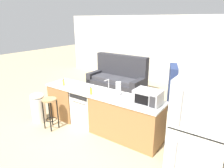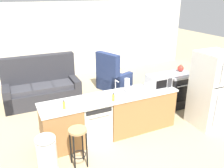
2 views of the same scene
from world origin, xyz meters
name	(u,v)px [view 1 (image 1 of 2)]	position (x,y,z in m)	size (l,w,h in m)	color
ground_plane	(96,126)	(0.00, 0.00, 0.00)	(24.00, 24.00, 0.00)	tan
wall_back	(171,51)	(0.30, 4.20, 1.30)	(10.00, 0.06, 2.60)	silver
kitchen_counter	(103,113)	(0.24, 0.00, 0.42)	(2.94, 0.66, 0.90)	#9E6B3D
dishwasher	(87,107)	(-0.25, 0.00, 0.42)	(0.58, 0.61, 0.84)	silver
stove_range	(209,129)	(2.35, 0.55, 0.45)	(0.76, 0.68, 0.90)	black
refrigerator	(198,136)	(2.35, -0.55, 0.86)	(0.72, 0.73, 1.72)	silver
microwave	(148,97)	(1.30, 0.00, 1.04)	(0.50, 0.37, 0.28)	#B7B7BC
sink_faucet	(108,86)	(0.30, 0.11, 1.03)	(0.07, 0.18, 0.30)	silver
paper_towel_roll	(118,88)	(0.57, 0.11, 1.04)	(0.14, 0.14, 0.28)	#4C4C51
soap_bottle	(91,91)	(0.08, -0.23, 0.97)	(0.06, 0.06, 0.18)	yellow
dish_soap_bottle	(64,83)	(-0.87, -0.13, 0.97)	(0.06, 0.06, 0.18)	yellow
kettle	(224,103)	(2.52, 0.68, 0.99)	(0.21, 0.17, 0.19)	red
bar_stool	(50,107)	(-0.79, -0.66, 0.54)	(0.32, 0.32, 0.74)	tan
trash_bin	(38,107)	(-1.33, -0.60, 0.38)	(0.35, 0.35, 0.74)	white
couch	(118,80)	(-0.90, 2.35, 0.39)	(2.02, 0.94, 1.27)	#2D2D33
armchair	(179,95)	(1.25, 2.29, 0.35)	(1.05, 1.08, 1.20)	navy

